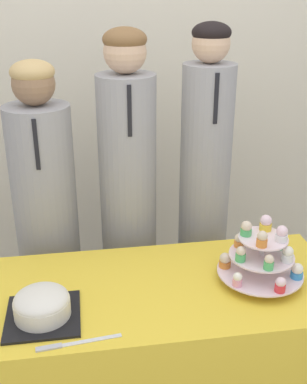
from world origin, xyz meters
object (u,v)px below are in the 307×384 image
at_px(cake_knife, 65,345).
at_px(student_2, 204,201).
at_px(student_1, 129,208).
at_px(student_0, 48,227).
at_px(cupcake_stand, 262,254).
at_px(round_cake, 42,305).

distance_m(cake_knife, student_2, 1.09).
xyz_separation_m(cake_knife, student_1, (0.30, 0.85, 0.07)).
height_order(cake_knife, student_0, student_0).
bearing_deg(cupcake_stand, student_0, 145.84).
xyz_separation_m(cupcake_stand, student_2, (-0.08, 0.58, -0.03)).
bearing_deg(round_cake, cake_knife, -64.23).
distance_m(round_cake, cake_knife, 0.18).
bearing_deg(cake_knife, student_2, 45.00).
height_order(cake_knife, student_1, student_1).
distance_m(cake_knife, student_0, 0.85).
bearing_deg(student_1, student_0, -180.00).
relative_size(round_cake, student_0, 0.17).
relative_size(cupcake_stand, student_0, 0.22).
bearing_deg(cake_knife, cupcake_stand, 12.98).
distance_m(cake_knife, cupcake_stand, 0.82).
height_order(cupcake_stand, student_2, student_2).
height_order(cake_knife, cupcake_stand, cupcake_stand).
relative_size(round_cake, student_2, 0.16).
height_order(student_0, student_1, student_1).
xyz_separation_m(round_cake, student_1, (0.38, 0.69, 0.02)).
distance_m(round_cake, student_1, 0.78).
xyz_separation_m(cupcake_stand, student_0, (-0.85, 0.58, -0.12)).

